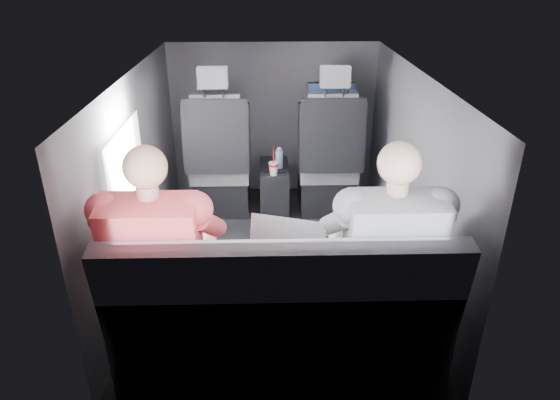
{
  "coord_description": "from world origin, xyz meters",
  "views": [
    {
      "loc": [
        -0.06,
        -3.03,
        1.96
      ],
      "look_at": [
        0.02,
        -0.05,
        0.53
      ],
      "focal_mm": 32.0,
      "sensor_mm": 36.0,
      "label": 1
    }
  ],
  "objects_px": {
    "passenger_front_right": "(330,118)",
    "front_seat_left": "(220,168)",
    "laptop_white": "(165,245)",
    "laptop_silver": "(286,247)",
    "water_bottle": "(279,159)",
    "passenger_rear_right": "(383,258)",
    "center_console": "(274,188)",
    "laptop_black": "(382,240)",
    "rear_bench": "(281,327)",
    "soda_cup": "(274,168)",
    "passenger_rear_left": "(163,261)",
    "front_seat_right": "(328,167)"
  },
  "relations": [
    {
      "from": "laptop_white",
      "to": "laptop_silver",
      "type": "xyz_separation_m",
      "value": [
        0.62,
        -0.04,
        0.0
      ]
    },
    {
      "from": "soda_cup",
      "to": "passenger_front_right",
      "type": "height_order",
      "value": "passenger_front_right"
    },
    {
      "from": "front_seat_left",
      "to": "laptop_black",
      "type": "xyz_separation_m",
      "value": [
        0.99,
        -1.6,
        0.23
      ]
    },
    {
      "from": "front_seat_right",
      "to": "passenger_rear_right",
      "type": "xyz_separation_m",
      "value": [
        0.05,
        -1.81,
        0.25
      ]
    },
    {
      "from": "rear_bench",
      "to": "passenger_rear_left",
      "type": "distance_m",
      "value": 0.67
    },
    {
      "from": "rear_bench",
      "to": "water_bottle",
      "type": "xyz_separation_m",
      "value": [
        0.04,
        1.89,
        0.17
      ]
    },
    {
      "from": "front_seat_right",
      "to": "passenger_rear_left",
      "type": "height_order",
      "value": "passenger_rear_left"
    },
    {
      "from": "rear_bench",
      "to": "soda_cup",
      "type": "distance_m",
      "value": 1.76
    },
    {
      "from": "laptop_silver",
      "to": "front_seat_right",
      "type": "bearing_deg",
      "value": 75.88
    },
    {
      "from": "passenger_rear_right",
      "to": "passenger_front_right",
      "type": "distance_m",
      "value": 2.07
    },
    {
      "from": "laptop_silver",
      "to": "laptop_white",
      "type": "bearing_deg",
      "value": 176.76
    },
    {
      "from": "center_console",
      "to": "passenger_front_right",
      "type": "xyz_separation_m",
      "value": [
        0.48,
        0.22,
        0.54
      ]
    },
    {
      "from": "water_bottle",
      "to": "passenger_front_right",
      "type": "relative_size",
      "value": 0.24
    },
    {
      "from": "laptop_black",
      "to": "passenger_rear_left",
      "type": "relative_size",
      "value": 0.29
    },
    {
      "from": "passenger_rear_left",
      "to": "laptop_white",
      "type": "bearing_deg",
      "value": 95.95
    },
    {
      "from": "front_seat_right",
      "to": "soda_cup",
      "type": "bearing_deg",
      "value": -161.84
    },
    {
      "from": "rear_bench",
      "to": "laptop_black",
      "type": "distance_m",
      "value": 0.7
    },
    {
      "from": "water_bottle",
      "to": "center_console",
      "type": "bearing_deg",
      "value": 127.21
    },
    {
      "from": "center_console",
      "to": "laptop_silver",
      "type": "xyz_separation_m",
      "value": [
        0.03,
        -1.71,
        0.44
      ]
    },
    {
      "from": "passenger_rear_left",
      "to": "front_seat_left",
      "type": "bearing_deg",
      "value": 86.13
    },
    {
      "from": "laptop_black",
      "to": "passenger_rear_left",
      "type": "height_order",
      "value": "passenger_rear_left"
    },
    {
      "from": "front_seat_right",
      "to": "water_bottle",
      "type": "distance_m",
      "value": 0.42
    },
    {
      "from": "water_bottle",
      "to": "laptop_white",
      "type": "relative_size",
      "value": 0.49
    },
    {
      "from": "water_bottle",
      "to": "laptop_black",
      "type": "xyz_separation_m",
      "value": [
        0.5,
        -1.59,
        0.15
      ]
    },
    {
      "from": "rear_bench",
      "to": "passenger_front_right",
      "type": "xyz_separation_m",
      "value": [
        0.48,
        2.16,
        0.44
      ]
    },
    {
      "from": "water_bottle",
      "to": "passenger_rear_right",
      "type": "relative_size",
      "value": 0.14
    },
    {
      "from": "laptop_white",
      "to": "passenger_front_right",
      "type": "distance_m",
      "value": 2.18
    },
    {
      "from": "soda_cup",
      "to": "passenger_front_right",
      "type": "xyz_separation_m",
      "value": [
        0.49,
        0.41,
        0.29
      ]
    },
    {
      "from": "center_console",
      "to": "laptop_black",
      "type": "bearing_deg",
      "value": -71.74
    },
    {
      "from": "laptop_black",
      "to": "water_bottle",
      "type": "bearing_deg",
      "value": 107.5
    },
    {
      "from": "front_seat_right",
      "to": "water_bottle",
      "type": "xyz_separation_m",
      "value": [
        -0.41,
        -0.01,
        0.08
      ]
    },
    {
      "from": "laptop_silver",
      "to": "passenger_front_right",
      "type": "relative_size",
      "value": 0.57
    },
    {
      "from": "center_console",
      "to": "laptop_black",
      "type": "xyz_separation_m",
      "value": [
        0.54,
        -1.64,
        0.43
      ]
    },
    {
      "from": "rear_bench",
      "to": "soda_cup",
      "type": "bearing_deg",
      "value": 90.25
    },
    {
      "from": "front_seat_left",
      "to": "laptop_white",
      "type": "height_order",
      "value": "front_seat_left"
    },
    {
      "from": "laptop_black",
      "to": "passenger_front_right",
      "type": "distance_m",
      "value": 1.86
    },
    {
      "from": "front_seat_left",
      "to": "passenger_rear_left",
      "type": "bearing_deg",
      "value": -93.87
    },
    {
      "from": "laptop_silver",
      "to": "passenger_rear_left",
      "type": "distance_m",
      "value": 0.62
    },
    {
      "from": "front_seat_left",
      "to": "laptop_silver",
      "type": "bearing_deg",
      "value": -73.97
    },
    {
      "from": "front_seat_left",
      "to": "passenger_front_right",
      "type": "relative_size",
      "value": 1.67
    },
    {
      "from": "soda_cup",
      "to": "passenger_rear_right",
      "type": "xyz_separation_m",
      "value": [
        0.51,
        -1.66,
        0.19
      ]
    },
    {
      "from": "soda_cup",
      "to": "laptop_silver",
      "type": "xyz_separation_m",
      "value": [
        0.04,
        -1.52,
        0.18
      ]
    },
    {
      "from": "water_bottle",
      "to": "front_seat_left",
      "type": "bearing_deg",
      "value": 178.32
    },
    {
      "from": "front_seat_right",
      "to": "rear_bench",
      "type": "distance_m",
      "value": 1.96
    },
    {
      "from": "passenger_rear_left",
      "to": "laptop_black",
      "type": "bearing_deg",
      "value": 10.43
    },
    {
      "from": "rear_bench",
      "to": "front_seat_right",
      "type": "bearing_deg",
      "value": 76.69
    },
    {
      "from": "laptop_silver",
      "to": "rear_bench",
      "type": "bearing_deg",
      "value": -97.34
    },
    {
      "from": "passenger_front_right",
      "to": "front_seat_left",
      "type": "bearing_deg",
      "value": -164.54
    },
    {
      "from": "laptop_white",
      "to": "passenger_rear_right",
      "type": "distance_m",
      "value": 1.11
    },
    {
      "from": "soda_cup",
      "to": "front_seat_right",
      "type": "bearing_deg",
      "value": 18.16
    }
  ]
}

